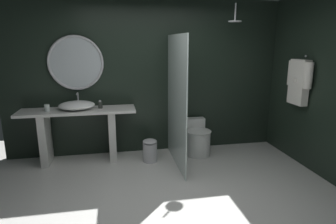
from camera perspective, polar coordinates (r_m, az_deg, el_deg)
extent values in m
plane|color=silver|center=(3.60, 0.33, -18.12)|extent=(5.76, 5.76, 0.00)
cube|color=black|center=(4.97, -3.92, 6.79)|extent=(4.80, 0.10, 2.60)
cube|color=black|center=(4.81, 27.12, 5.08)|extent=(0.10, 2.47, 2.60)
cube|color=silver|center=(4.74, -17.57, 0.23)|extent=(1.80, 0.50, 0.04)
cube|color=silver|center=(4.94, -23.24, -4.94)|extent=(0.11, 0.42, 0.82)
cube|color=silver|center=(4.82, -11.00, -4.50)|extent=(0.11, 0.42, 0.82)
ellipsoid|color=white|center=(4.73, -17.71, 1.28)|extent=(0.56, 0.46, 0.13)
cylinder|color=#B7B7BC|center=(4.92, -17.48, 2.38)|extent=(0.02, 0.02, 0.24)
cylinder|color=#B7B7BC|center=(4.84, -17.66, 3.50)|extent=(0.02, 0.13, 0.02)
cylinder|color=silver|center=(4.76, -22.97, 0.75)|extent=(0.08, 0.08, 0.11)
cylinder|color=#282D28|center=(4.72, -13.36, 1.36)|extent=(0.07, 0.07, 0.11)
cylinder|color=#B7B7BC|center=(4.70, -13.40, 2.13)|extent=(0.04, 0.04, 0.02)
torus|color=#B7B7BC|center=(4.85, -17.90, 9.29)|extent=(0.87, 0.04, 0.87)
cylinder|color=#B2BCC1|center=(4.86, -17.89, 9.30)|extent=(0.81, 0.01, 0.81)
cube|color=silver|center=(4.40, 1.68, 2.03)|extent=(0.02, 1.29, 2.02)
cylinder|color=#B7B7BC|center=(4.90, 13.28, 18.86)|extent=(0.02, 0.02, 0.27)
cylinder|color=#B7B7BC|center=(4.89, 13.18, 17.18)|extent=(0.21, 0.21, 0.02)
sphere|color=#B7B7BC|center=(4.87, 25.78, 10.01)|extent=(0.04, 0.04, 0.04)
cube|color=silver|center=(4.86, 24.63, 5.42)|extent=(0.12, 0.36, 0.69)
cylinder|color=silver|center=(4.68, 26.19, 6.53)|extent=(0.12, 0.12, 0.39)
cylinder|color=silver|center=(5.01, 23.45, 7.19)|extent=(0.12, 0.12, 0.39)
sphere|color=silver|center=(4.81, 23.94, 5.84)|extent=(0.07, 0.07, 0.07)
cylinder|color=white|center=(4.96, 6.11, -6.21)|extent=(0.40, 0.40, 0.43)
ellipsoid|color=white|center=(4.89, 6.17, -3.75)|extent=(0.42, 0.46, 0.02)
cube|color=white|center=(5.15, 5.28, -3.22)|extent=(0.35, 0.15, 0.38)
cylinder|color=#B7B7BC|center=(4.72, -3.61, -7.99)|extent=(0.23, 0.23, 0.31)
ellipsoid|color=#B7B7BC|center=(4.65, -3.65, -5.88)|extent=(0.23, 0.23, 0.07)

